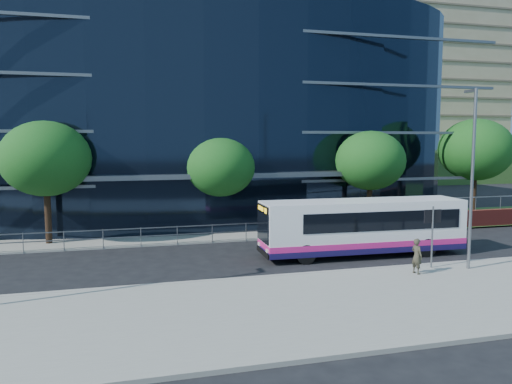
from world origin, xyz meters
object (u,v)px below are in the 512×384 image
object	(u,v)px
tree_far_a	(46,159)
pedestrian_b	(417,256)
tree_far_d	(476,150)
tree_dist_f	(465,151)
tree_far_c	(370,161)
street_sign	(432,224)
tree_far_b	(220,167)
city_bus	(364,226)
tree_dist_e	(373,150)
streetlight_east	(472,173)

from	to	relation	value
tree_far_a	pedestrian_b	world-z (taller)	tree_far_a
tree_far_d	tree_dist_f	size ratio (longest dim) A/B	1.23
tree_dist_f	pedestrian_b	distance (m)	57.68
tree_far_a	tree_far_c	distance (m)	20.00
street_sign	tree_far_b	size ratio (longest dim) A/B	0.46
city_bus	tree_dist_e	bearing A→B (deg)	62.96
tree_far_d	streetlight_east	world-z (taller)	streetlight_east
street_sign	tree_dist_e	bearing A→B (deg)	64.88
tree_far_d	tree_dist_e	world-z (taller)	tree_far_d
streetlight_east	pedestrian_b	distance (m)	4.47
tree_dist_e	tree_dist_f	world-z (taller)	tree_dist_e
pedestrian_b	tree_dist_e	bearing A→B (deg)	-39.03
tree_far_c	city_bus	xyz separation A→B (m)	(-4.02, -7.03, -3.02)
tree_dist_f	tree_far_d	bearing A→B (deg)	-126.87
street_sign	city_bus	bearing A→B (deg)	113.15
tree_far_a	city_bus	world-z (taller)	tree_far_a
tree_far_d	streetlight_east	bearing A→B (deg)	-129.40
tree_far_c	tree_dist_f	world-z (taller)	tree_far_c
tree_far_c	tree_dist_e	bearing A→B (deg)	61.26
tree_dist_f	tree_dist_e	bearing A→B (deg)	-172.87
tree_dist_f	streetlight_east	size ratio (longest dim) A/B	0.76
tree_far_a	tree_far_b	world-z (taller)	tree_far_a
tree_dist_e	tree_dist_f	xyz separation A→B (m)	(16.00, 2.00, -0.33)
tree_dist_e	streetlight_east	distance (m)	45.85
tree_far_c	tree_far_a	bearing A→B (deg)	180.00
tree_far_c	tree_far_d	world-z (taller)	tree_far_d
street_sign	tree_dist_e	distance (m)	45.99
city_bus	tree_far_c	bearing A→B (deg)	62.14
city_bus	tree_far_a	bearing A→B (deg)	158.14
tree_far_d	tree_far_c	bearing A→B (deg)	-173.66
street_sign	tree_dist_f	size ratio (longest dim) A/B	0.46
tree_far_d	pedestrian_b	bearing A→B (deg)	-135.93
tree_far_b	tree_dist_e	bearing A→B (deg)	48.48
tree_far_d	tree_far_a	bearing A→B (deg)	-178.03
street_sign	streetlight_east	bearing A→B (deg)	-21.36
tree_far_b	tree_far_a	bearing A→B (deg)	-177.14
tree_far_a	tree_far_d	size ratio (longest dim) A/B	0.94
tree_far_a	tree_dist_f	xyz separation A→B (m)	(53.00, 33.00, -0.65)
tree_far_c	pedestrian_b	bearing A→B (deg)	-108.27
street_sign	streetlight_east	distance (m)	2.80
streetlight_east	tree_dist_e	bearing A→B (deg)	66.89
streetlight_east	city_bus	distance (m)	5.90
tree_far_a	pedestrian_b	xyz separation A→B (m)	(16.26, -11.34, -3.94)
tree_far_c	tree_dist_f	size ratio (longest dim) A/B	1.08
tree_far_d	tree_dist_f	bearing A→B (deg)	53.13
tree_far_a	streetlight_east	world-z (taller)	streetlight_east
tree_far_c	pedestrian_b	size ratio (longest dim) A/B	4.22
street_sign	pedestrian_b	bearing A→B (deg)	-148.91
tree_dist_e	streetlight_east	world-z (taller)	streetlight_east
tree_far_a	tree_dist_e	xyz separation A→B (m)	(37.00, 31.00, -0.33)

